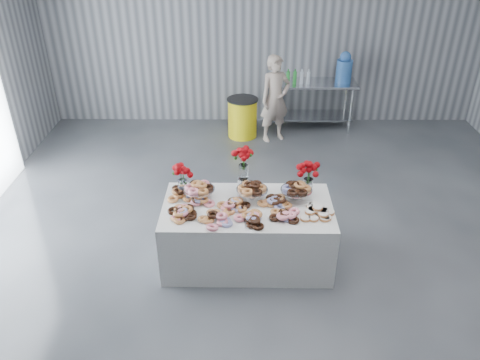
% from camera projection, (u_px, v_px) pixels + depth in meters
% --- Properties ---
extents(ground, '(9.00, 9.00, 0.00)m').
position_uv_depth(ground, '(277.00, 274.00, 5.34)').
color(ground, '#35373C').
rests_on(ground, ground).
extents(room_walls, '(8.04, 9.04, 4.02)m').
position_uv_depth(room_walls, '(258.00, 38.00, 4.07)').
color(room_walls, gray).
rests_on(room_walls, ground).
extents(display_table, '(1.91, 1.02, 0.75)m').
position_uv_depth(display_table, '(247.00, 233.00, 5.40)').
color(display_table, white).
rests_on(display_table, ground).
extents(prep_table, '(1.50, 0.60, 0.90)m').
position_uv_depth(prep_table, '(314.00, 97.00, 8.56)').
color(prep_table, silver).
rests_on(prep_table, ground).
extents(donut_mounds, '(1.81, 0.82, 0.09)m').
position_uv_depth(donut_mounds, '(248.00, 205.00, 5.14)').
color(donut_mounds, '#C07F46').
rests_on(donut_mounds, display_table).
extents(cake_stand_left, '(0.36, 0.36, 0.17)m').
position_uv_depth(cake_stand_left, '(199.00, 188.00, 5.27)').
color(cake_stand_left, silver).
rests_on(cake_stand_left, display_table).
extents(cake_stand_mid, '(0.36, 0.36, 0.17)m').
position_uv_depth(cake_stand_mid, '(252.00, 188.00, 5.26)').
color(cake_stand_mid, silver).
rests_on(cake_stand_mid, display_table).
extents(cake_stand_right, '(0.36, 0.36, 0.17)m').
position_uv_depth(cake_stand_right, '(296.00, 189.00, 5.26)').
color(cake_stand_right, silver).
rests_on(cake_stand_right, display_table).
extents(danish_pile, '(0.48, 0.48, 0.11)m').
position_uv_depth(danish_pile, '(317.00, 210.00, 5.04)').
color(danish_pile, white).
rests_on(danish_pile, display_table).
extents(bouquet_left, '(0.26, 0.26, 0.42)m').
position_uv_depth(bouquet_left, '(182.00, 171.00, 5.28)').
color(bouquet_left, white).
rests_on(bouquet_left, display_table).
extents(bouquet_right, '(0.26, 0.26, 0.42)m').
position_uv_depth(bouquet_right, '(309.00, 170.00, 5.31)').
color(bouquet_right, white).
rests_on(bouquet_right, display_table).
extents(bouquet_center, '(0.26, 0.26, 0.57)m').
position_uv_depth(bouquet_center, '(243.00, 161.00, 5.32)').
color(bouquet_center, silver).
rests_on(bouquet_center, display_table).
extents(water_jug, '(0.28, 0.28, 0.55)m').
position_uv_depth(water_jug, '(344.00, 68.00, 8.29)').
color(water_jug, '#3C78CD').
rests_on(water_jug, prep_table).
extents(drink_bottles, '(0.54, 0.08, 0.27)m').
position_uv_depth(drink_bottles, '(298.00, 76.00, 8.27)').
color(drink_bottles, '#268C33').
rests_on(drink_bottles, prep_table).
extents(person, '(0.66, 0.56, 1.52)m').
position_uv_depth(person, '(275.00, 99.00, 8.08)').
color(person, '#CC8C93').
rests_on(person, ground).
extents(trash_barrel, '(0.55, 0.55, 0.71)m').
position_uv_depth(trash_barrel, '(242.00, 118.00, 8.39)').
color(trash_barrel, yellow).
rests_on(trash_barrel, ground).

